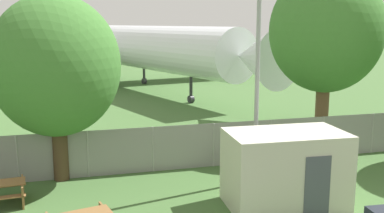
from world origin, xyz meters
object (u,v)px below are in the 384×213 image
object	(u,v)px
airplane	(128,46)
portable_cabin	(285,169)
tree_far_right	(326,31)
tree_near_hangar	(56,66)

from	to	relation	value
airplane	portable_cabin	distance (m)	28.96
portable_cabin	tree_far_right	size ratio (longest dim) A/B	0.45
airplane	tree_far_right	xyz separation A→B (m)	(6.71, -22.22, 1.74)
portable_cabin	tree_near_hangar	xyz separation A→B (m)	(-7.10, 4.45, 3.10)
tree_near_hangar	tree_far_right	size ratio (longest dim) A/B	0.82
tree_near_hangar	tree_far_right	xyz separation A→B (m)	(12.37, 2.14, 1.17)
portable_cabin	tree_near_hangar	world-z (taller)	tree_near_hangar
tree_far_right	portable_cabin	bearing A→B (deg)	-128.62
tree_near_hangar	tree_far_right	distance (m)	12.61
airplane	tree_far_right	bearing A→B (deg)	-2.69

